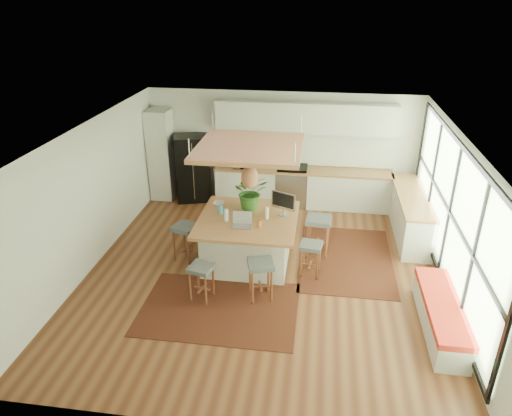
% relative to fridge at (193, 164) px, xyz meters
% --- Properties ---
extents(floor, '(7.00, 7.00, 0.00)m').
position_rel_fridge_xyz_m(floor, '(2.16, -3.16, -0.93)').
color(floor, '#532817').
rests_on(floor, ground).
extents(ceiling, '(7.00, 7.00, 0.00)m').
position_rel_fridge_xyz_m(ceiling, '(2.16, -3.16, 1.78)').
color(ceiling, white).
rests_on(ceiling, ground).
extents(wall_back, '(6.50, 0.00, 6.50)m').
position_rel_fridge_xyz_m(wall_back, '(2.16, 0.34, 0.42)').
color(wall_back, silver).
rests_on(wall_back, ground).
extents(wall_front, '(6.50, 0.00, 6.50)m').
position_rel_fridge_xyz_m(wall_front, '(2.16, -6.66, 0.42)').
color(wall_front, silver).
rests_on(wall_front, ground).
extents(wall_left, '(0.00, 7.00, 7.00)m').
position_rel_fridge_xyz_m(wall_left, '(-1.09, -3.16, 0.42)').
color(wall_left, silver).
rests_on(wall_left, ground).
extents(wall_right, '(0.00, 7.00, 7.00)m').
position_rel_fridge_xyz_m(wall_right, '(5.41, -3.16, 0.42)').
color(wall_right, silver).
rests_on(wall_right, ground).
extents(window_wall, '(0.10, 6.20, 2.60)m').
position_rel_fridge_xyz_m(window_wall, '(5.38, -3.16, 0.47)').
color(window_wall, black).
rests_on(window_wall, wall_right).
extents(pantry, '(0.55, 0.60, 2.25)m').
position_rel_fridge_xyz_m(pantry, '(-0.79, 0.02, 0.20)').
color(pantry, silver).
rests_on(pantry, floor).
extents(back_counter_base, '(4.20, 0.60, 0.88)m').
position_rel_fridge_xyz_m(back_counter_base, '(2.71, 0.02, -0.49)').
color(back_counter_base, silver).
rests_on(back_counter_base, floor).
extents(back_counter_top, '(4.24, 0.64, 0.05)m').
position_rel_fridge_xyz_m(back_counter_top, '(2.71, 0.02, -0.03)').
color(back_counter_top, '#935934').
rests_on(back_counter_top, back_counter_base).
extents(backsplash, '(4.20, 0.02, 0.80)m').
position_rel_fridge_xyz_m(backsplash, '(2.71, 0.32, 0.43)').
color(backsplash, white).
rests_on(backsplash, wall_back).
extents(upper_cabinets, '(4.20, 0.34, 0.70)m').
position_rel_fridge_xyz_m(upper_cabinets, '(2.71, 0.16, 1.22)').
color(upper_cabinets, silver).
rests_on(upper_cabinets, wall_back).
extents(range, '(0.76, 0.62, 1.00)m').
position_rel_fridge_xyz_m(range, '(2.46, 0.02, -0.43)').
color(range, '#A5A5AA').
rests_on(range, floor).
extents(right_counter_base, '(0.60, 2.50, 0.88)m').
position_rel_fridge_xyz_m(right_counter_base, '(5.09, -1.16, -0.49)').
color(right_counter_base, silver).
rests_on(right_counter_base, floor).
extents(right_counter_top, '(0.64, 2.54, 0.05)m').
position_rel_fridge_xyz_m(right_counter_top, '(5.09, -1.16, -0.03)').
color(right_counter_top, '#935934').
rests_on(right_counter_top, right_counter_base).
extents(window_bench, '(0.52, 2.00, 0.50)m').
position_rel_fridge_xyz_m(window_bench, '(5.11, -4.36, -0.68)').
color(window_bench, silver).
rests_on(window_bench, floor).
extents(ceiling_panel, '(1.86, 1.86, 0.80)m').
position_rel_fridge_xyz_m(ceiling_panel, '(1.86, -2.76, 1.12)').
color(ceiling_panel, '#935934').
rests_on(ceiling_panel, ceiling).
extents(rug_near, '(2.60, 1.80, 0.01)m').
position_rel_fridge_xyz_m(rug_near, '(1.59, -4.36, -0.92)').
color(rug_near, black).
rests_on(rug_near, floor).
extents(rug_right, '(1.80, 2.60, 0.01)m').
position_rel_fridge_xyz_m(rug_right, '(3.73, -2.43, -0.92)').
color(rug_right, black).
rests_on(rug_right, floor).
extents(fridge, '(0.97, 0.85, 1.65)m').
position_rel_fridge_xyz_m(fridge, '(0.00, 0.00, 0.00)').
color(fridge, black).
rests_on(fridge, floor).
extents(island, '(1.85, 1.85, 0.93)m').
position_rel_fridge_xyz_m(island, '(1.82, -2.77, -0.46)').
color(island, '#935934').
rests_on(island, floor).
extents(stool_near_left, '(0.46, 0.46, 0.65)m').
position_rel_fridge_xyz_m(stool_near_left, '(1.23, -4.10, -0.57)').
color(stool_near_left, '#44494B').
rests_on(stool_near_left, floor).
extents(stool_near_right, '(0.52, 0.52, 0.72)m').
position_rel_fridge_xyz_m(stool_near_right, '(2.23, -3.94, -0.57)').
color(stool_near_right, '#44494B').
rests_on(stool_near_right, floor).
extents(stool_right_front, '(0.43, 0.43, 0.65)m').
position_rel_fridge_xyz_m(stool_right_front, '(3.04, -3.09, -0.57)').
color(stool_right_front, '#44494B').
rests_on(stool_right_front, floor).
extents(stool_right_back, '(0.51, 0.51, 0.80)m').
position_rel_fridge_xyz_m(stool_right_back, '(3.16, -2.31, -0.57)').
color(stool_right_back, '#44494B').
rests_on(stool_right_back, floor).
extents(stool_left_side, '(0.56, 0.56, 0.74)m').
position_rel_fridge_xyz_m(stool_left_side, '(0.62, -2.87, -0.57)').
color(stool_left_side, '#44494B').
rests_on(stool_left_side, floor).
extents(laptop, '(0.37, 0.39, 0.26)m').
position_rel_fridge_xyz_m(laptop, '(1.77, -3.12, 0.12)').
color(laptop, '#A5A5AA').
rests_on(laptop, island).
extents(monitor, '(0.54, 0.37, 0.47)m').
position_rel_fridge_xyz_m(monitor, '(2.47, -2.52, 0.26)').
color(monitor, '#A5A5AA').
rests_on(monitor, island).
extents(microwave, '(0.62, 0.46, 0.37)m').
position_rel_fridge_xyz_m(microwave, '(1.28, 0.02, 0.19)').
color(microwave, '#A5A5AA').
rests_on(microwave, back_counter_top).
extents(island_plant, '(0.82, 0.87, 0.56)m').
position_rel_fridge_xyz_m(island_plant, '(1.81, -2.33, 0.28)').
color(island_plant, '#1E4C19').
rests_on(island_plant, island).
extents(island_bowl, '(0.24, 0.24, 0.05)m').
position_rel_fridge_xyz_m(island_bowl, '(1.15, -2.26, 0.03)').
color(island_bowl, white).
rests_on(island_bowl, island).
extents(island_bottle_0, '(0.07, 0.07, 0.19)m').
position_rel_fridge_xyz_m(island_bottle_0, '(1.27, -2.67, 0.10)').
color(island_bottle_0, '#39B1E5').
rests_on(island_bottle_0, island).
extents(island_bottle_1, '(0.07, 0.07, 0.19)m').
position_rel_fridge_xyz_m(island_bottle_1, '(1.42, -2.92, 0.10)').
color(island_bottle_1, white).
rests_on(island_bottle_1, island).
extents(island_bottle_2, '(0.07, 0.07, 0.19)m').
position_rel_fridge_xyz_m(island_bottle_2, '(2.07, -3.07, 0.10)').
color(island_bottle_2, '#AC6139').
rests_on(island_bottle_2, island).
extents(island_bottle_3, '(0.07, 0.07, 0.19)m').
position_rel_fridge_xyz_m(island_bottle_3, '(2.17, -2.72, 0.10)').
color(island_bottle_3, white).
rests_on(island_bottle_3, island).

